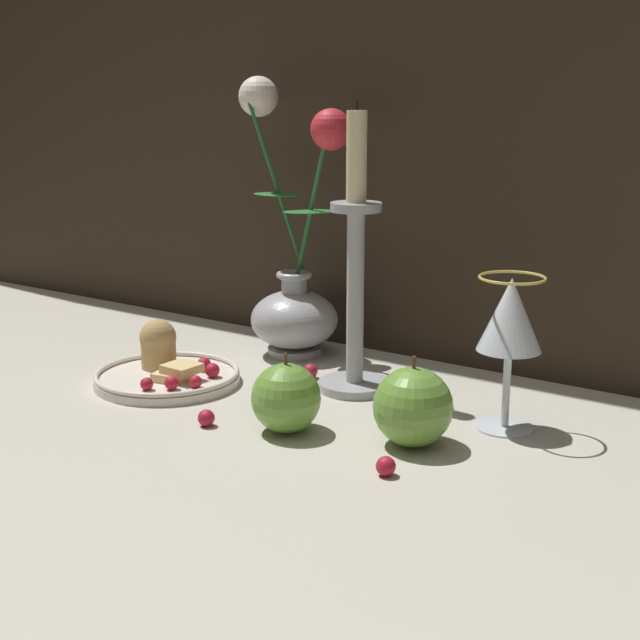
# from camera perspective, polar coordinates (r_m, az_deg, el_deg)

# --- Properties ---
(ground_plane) EXTENTS (2.40, 2.40, 0.00)m
(ground_plane) POSITION_cam_1_polar(r_m,az_deg,el_deg) (0.98, 1.24, -5.78)
(ground_plane) COLOR #B7B2A3
(ground_plane) RESTS_ON ground
(vase) EXTENTS (0.18, 0.11, 0.36)m
(vase) POSITION_cam_1_polar(r_m,az_deg,el_deg) (1.17, -1.68, 2.77)
(vase) COLOR #A3A3A8
(vase) RESTS_ON ground_plane
(plate_with_pastries) EXTENTS (0.17, 0.17, 0.07)m
(plate_with_pastries) POSITION_cam_1_polar(r_m,az_deg,el_deg) (1.08, -9.82, -3.10)
(plate_with_pastries) COLOR silver
(plate_with_pastries) RESTS_ON ground_plane
(wine_glass) EXTENTS (0.07, 0.07, 0.16)m
(wine_glass) POSITION_cam_1_polar(r_m,az_deg,el_deg) (0.91, 12.07, -0.05)
(wine_glass) COLOR silver
(wine_glass) RESTS_ON ground_plane
(candlestick) EXTENTS (0.08, 0.08, 0.33)m
(candlestick) POSITION_cam_1_polar(r_m,az_deg,el_deg) (1.01, 2.28, 2.40)
(candlestick) COLOR #A3A3A8
(candlestick) RESTS_ON ground_plane
(apple_beside_vase) EXTENTS (0.07, 0.07, 0.08)m
(apple_beside_vase) POSITION_cam_1_polar(r_m,az_deg,el_deg) (0.91, -2.19, -5.01)
(apple_beside_vase) COLOR #669938
(apple_beside_vase) RESTS_ON ground_plane
(apple_near_glass) EXTENTS (0.08, 0.08, 0.09)m
(apple_near_glass) POSITION_cam_1_polar(r_m,az_deg,el_deg) (0.87, 5.96, -5.55)
(apple_near_glass) COLOR #669938
(apple_near_glass) RESTS_ON ground_plane
(berry_near_plate) EXTENTS (0.02, 0.02, 0.02)m
(berry_near_plate) POSITION_cam_1_polar(r_m,az_deg,el_deg) (0.81, 4.23, -9.31)
(berry_near_plate) COLOR #AD192D
(berry_near_plate) RESTS_ON ground_plane
(berry_front_center) EXTENTS (0.02, 0.02, 0.02)m
(berry_front_center) POSITION_cam_1_polar(r_m,az_deg,el_deg) (0.94, -7.29, -6.24)
(berry_front_center) COLOR #AD192D
(berry_front_center) RESTS_ON ground_plane
(berry_by_glass_stem) EXTENTS (0.02, 0.02, 0.02)m
(berry_by_glass_stem) POSITION_cam_1_polar(r_m,az_deg,el_deg) (1.08, -0.63, -3.29)
(berry_by_glass_stem) COLOR #AD192D
(berry_by_glass_stem) RESTS_ON ground_plane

